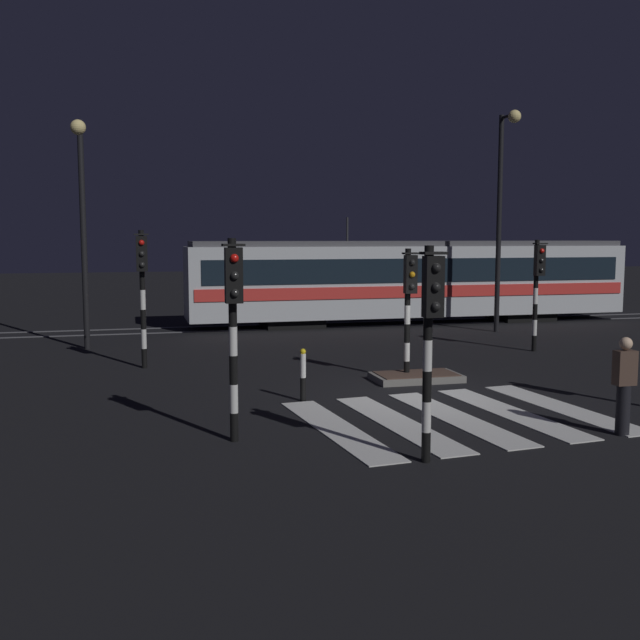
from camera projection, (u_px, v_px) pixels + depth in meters
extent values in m
plane|color=black|center=(415.00, 396.00, 16.13)|extent=(120.00, 120.00, 0.00)
cube|color=#59595E|center=(294.00, 329.00, 27.76)|extent=(80.00, 0.12, 0.03)
cube|color=#59595E|center=(286.00, 324.00, 29.14)|extent=(80.00, 0.12, 0.03)
cube|color=silver|center=(337.00, 429.00, 13.33)|extent=(1.13, 4.54, 0.02)
cube|color=silver|center=(398.00, 423.00, 13.74)|extent=(1.13, 4.54, 0.02)
cube|color=silver|center=(455.00, 417.00, 14.15)|extent=(1.13, 4.54, 0.02)
cube|color=silver|center=(510.00, 412.00, 14.56)|extent=(1.13, 4.54, 0.02)
cube|color=silver|center=(561.00, 408.00, 14.97)|extent=(1.13, 4.54, 0.02)
cube|color=slate|center=(416.00, 377.00, 17.81)|extent=(2.06, 1.16, 0.16)
cube|color=#4C382D|center=(416.00, 374.00, 17.80)|extent=(1.86, 1.04, 0.02)
cylinder|color=black|center=(426.00, 447.00, 11.35)|extent=(0.14, 0.14, 0.47)
cylinder|color=white|center=(426.00, 417.00, 11.30)|extent=(0.14, 0.14, 0.47)
cylinder|color=black|center=(427.00, 386.00, 11.25)|extent=(0.14, 0.14, 0.47)
cylinder|color=white|center=(427.00, 355.00, 11.20)|extent=(0.14, 0.14, 0.47)
cylinder|color=black|center=(428.00, 324.00, 11.15)|extent=(0.14, 0.14, 0.47)
cylinder|color=white|center=(428.00, 293.00, 11.09)|extent=(0.14, 0.14, 0.47)
cylinder|color=black|center=(429.00, 261.00, 11.04)|extent=(0.14, 0.14, 0.47)
cube|color=black|center=(433.00, 287.00, 10.92)|extent=(0.28, 0.20, 0.90)
sphere|color=black|center=(436.00, 268.00, 10.78)|extent=(0.14, 0.14, 0.14)
sphere|color=black|center=(436.00, 287.00, 10.81)|extent=(0.14, 0.14, 0.14)
sphere|color=black|center=(436.00, 306.00, 10.84)|extent=(0.14, 0.14, 0.14)
cube|color=black|center=(434.00, 253.00, 10.86)|extent=(0.36, 0.24, 0.04)
cylinder|color=black|center=(407.00, 370.00, 17.93)|extent=(0.14, 0.14, 0.45)
cylinder|color=white|center=(407.00, 352.00, 17.88)|extent=(0.14, 0.14, 0.45)
cylinder|color=black|center=(407.00, 333.00, 17.83)|extent=(0.14, 0.14, 0.45)
cylinder|color=white|center=(407.00, 315.00, 17.78)|extent=(0.14, 0.14, 0.45)
cylinder|color=black|center=(408.00, 296.00, 17.73)|extent=(0.14, 0.14, 0.45)
cylinder|color=white|center=(408.00, 277.00, 17.68)|extent=(0.14, 0.14, 0.45)
cylinder|color=black|center=(408.00, 258.00, 17.63)|extent=(0.14, 0.14, 0.45)
cube|color=black|center=(410.00, 274.00, 17.51)|extent=(0.28, 0.20, 0.90)
sphere|color=black|center=(412.00, 263.00, 17.37)|extent=(0.14, 0.14, 0.14)
sphere|color=orange|center=(412.00, 275.00, 17.40)|extent=(0.14, 0.14, 0.14)
sphere|color=black|center=(412.00, 287.00, 17.43)|extent=(0.14, 0.14, 0.14)
cube|color=black|center=(411.00, 253.00, 17.45)|extent=(0.36, 0.24, 0.04)
cylinder|color=black|center=(234.00, 427.00, 12.52)|extent=(0.14, 0.14, 0.48)
cylinder|color=white|center=(234.00, 399.00, 12.47)|extent=(0.14, 0.14, 0.48)
cylinder|color=black|center=(233.00, 370.00, 12.41)|extent=(0.14, 0.14, 0.48)
cylinder|color=white|center=(233.00, 341.00, 12.36)|extent=(0.14, 0.14, 0.48)
cylinder|color=black|center=(233.00, 312.00, 12.31)|extent=(0.14, 0.14, 0.48)
cylinder|color=white|center=(232.00, 283.00, 12.25)|extent=(0.14, 0.14, 0.48)
cylinder|color=black|center=(232.00, 253.00, 12.20)|extent=(0.14, 0.14, 0.48)
cube|color=black|center=(234.00, 275.00, 12.07)|extent=(0.28, 0.20, 0.90)
sphere|color=red|center=(234.00, 258.00, 11.94)|extent=(0.14, 0.14, 0.14)
sphere|color=black|center=(235.00, 276.00, 11.97)|extent=(0.14, 0.14, 0.14)
sphere|color=black|center=(235.00, 293.00, 12.00)|extent=(0.14, 0.14, 0.14)
cube|color=black|center=(233.00, 245.00, 12.02)|extent=(0.36, 0.24, 0.04)
cylinder|color=black|center=(144.00, 358.00, 19.50)|extent=(0.14, 0.14, 0.51)
cylinder|color=white|center=(144.00, 339.00, 19.44)|extent=(0.14, 0.14, 0.51)
cylinder|color=black|center=(143.00, 319.00, 19.39)|extent=(0.14, 0.14, 0.51)
cylinder|color=white|center=(143.00, 300.00, 19.33)|extent=(0.14, 0.14, 0.51)
cylinder|color=black|center=(142.00, 280.00, 19.27)|extent=(0.14, 0.14, 0.51)
cylinder|color=white|center=(142.00, 260.00, 19.22)|extent=(0.14, 0.14, 0.51)
cylinder|color=black|center=(141.00, 240.00, 19.16)|extent=(0.14, 0.14, 0.51)
cube|color=black|center=(142.00, 254.00, 19.03)|extent=(0.28, 0.20, 0.90)
sphere|color=red|center=(142.00, 243.00, 18.90)|extent=(0.14, 0.14, 0.14)
sphere|color=black|center=(142.00, 254.00, 18.93)|extent=(0.14, 0.14, 0.14)
sphere|color=black|center=(142.00, 265.00, 18.96)|extent=(0.14, 0.14, 0.14)
cube|color=black|center=(141.00, 234.00, 18.98)|extent=(0.36, 0.24, 0.04)
cylinder|color=black|center=(534.00, 343.00, 22.38)|extent=(0.14, 0.14, 0.47)
cylinder|color=white|center=(534.00, 328.00, 22.32)|extent=(0.14, 0.14, 0.47)
cylinder|color=black|center=(535.00, 312.00, 22.27)|extent=(0.14, 0.14, 0.47)
cylinder|color=white|center=(535.00, 296.00, 22.22)|extent=(0.14, 0.14, 0.47)
cylinder|color=black|center=(536.00, 280.00, 22.16)|extent=(0.14, 0.14, 0.47)
cylinder|color=white|center=(537.00, 264.00, 22.11)|extent=(0.14, 0.14, 0.47)
cylinder|color=black|center=(537.00, 248.00, 22.06)|extent=(0.14, 0.14, 0.47)
cube|color=black|center=(540.00, 260.00, 21.94)|extent=(0.28, 0.20, 0.90)
sphere|color=red|center=(542.00, 251.00, 21.80)|extent=(0.14, 0.14, 0.14)
sphere|color=black|center=(542.00, 260.00, 21.83)|extent=(0.14, 0.14, 0.14)
sphere|color=black|center=(541.00, 270.00, 21.86)|extent=(0.14, 0.14, 0.14)
cube|color=black|center=(540.00, 244.00, 21.88)|extent=(0.36, 0.24, 0.04)
cylinder|color=black|center=(84.00, 239.00, 22.50)|extent=(0.18, 0.18, 6.70)
cylinder|color=black|center=(79.00, 127.00, 21.70)|extent=(0.10, 0.90, 0.10)
sphere|color=#F9E08C|center=(78.00, 127.00, 21.28)|extent=(0.44, 0.44, 0.44)
cylinder|color=black|center=(499.00, 225.00, 26.59)|extent=(0.18, 0.18, 7.65)
cylinder|color=black|center=(508.00, 116.00, 25.74)|extent=(0.10, 0.90, 0.10)
sphere|color=#F9E08C|center=(515.00, 116.00, 25.32)|extent=(0.44, 0.44, 0.44)
cube|color=silver|center=(411.00, 280.00, 29.48)|extent=(17.56, 2.50, 2.70)
cube|color=red|center=(423.00, 291.00, 28.30)|extent=(17.21, 0.04, 0.44)
cube|color=red|center=(400.00, 287.00, 30.74)|extent=(17.21, 0.04, 0.44)
cube|color=black|center=(423.00, 270.00, 28.22)|extent=(16.68, 0.03, 0.90)
cube|color=#4C4C51|center=(412.00, 243.00, 29.32)|extent=(17.21, 2.30, 0.20)
cylinder|color=#262628|center=(347.00, 231.00, 28.61)|extent=(0.08, 0.08, 1.00)
cube|color=black|center=(520.00, 316.00, 30.85)|extent=(2.20, 2.00, 0.35)
cube|color=black|center=(292.00, 322.00, 28.45)|extent=(2.20, 2.00, 0.35)
sphere|color=#F9F2CC|center=(606.00, 287.00, 31.72)|extent=(0.24, 0.24, 0.24)
cylinder|color=black|center=(623.00, 410.00, 12.89)|extent=(0.24, 0.24, 0.88)
cube|color=#4C382D|center=(625.00, 368.00, 12.81)|extent=(0.36, 0.22, 0.60)
sphere|color=beige|center=(626.00, 344.00, 12.76)|extent=(0.22, 0.22, 0.22)
cylinder|color=black|center=(303.00, 389.00, 15.56)|extent=(0.12, 0.12, 0.50)
cylinder|color=white|center=(303.00, 366.00, 15.51)|extent=(0.12, 0.12, 0.50)
sphere|color=yellow|center=(303.00, 351.00, 15.47)|extent=(0.12, 0.12, 0.12)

